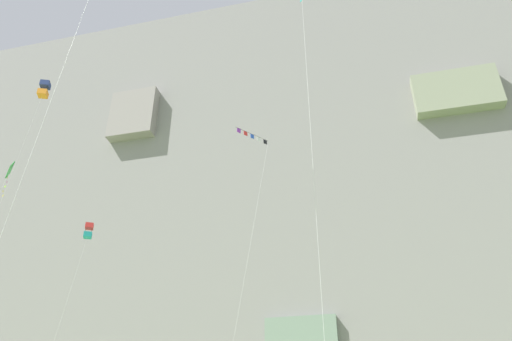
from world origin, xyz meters
name	(u,v)px	position (x,y,z in m)	size (l,w,h in m)	color
cliff_face	(307,213)	(0.00, 70.07, 39.82)	(180.00, 26.48, 79.60)	gray
kite_banner_mid_right	(250,164)	(0.44, 30.10, 25.51)	(3.18, 4.99, 28.76)	black
kite_box_far_right	(44,90)	(-19.05, 26.57, 34.52)	(1.21, 3.23, 35.49)	navy
kite_box_upper_mid	(88,232)	(-15.08, 32.13, 21.82)	(2.43, 1.93, 22.61)	red
kite_diamond_front_field	(5,180)	(-16.29, 22.39, 21.95)	(1.87, 3.42, 23.81)	green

